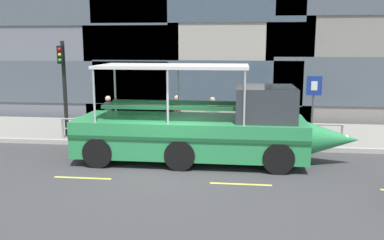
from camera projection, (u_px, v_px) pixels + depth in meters
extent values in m
plane|color=#3D3D3F|center=(166.00, 171.00, 13.26)|extent=(120.00, 120.00, 0.00)
cube|color=gray|center=(188.00, 132.00, 18.71)|extent=(32.00, 4.80, 0.18)
cube|color=#B2ADA3|center=(180.00, 145.00, 16.28)|extent=(32.00, 0.18, 0.18)
cube|color=#DBD64C|center=(83.00, 178.00, 12.59)|extent=(1.80, 0.12, 0.01)
cube|color=#DBD64C|center=(241.00, 184.00, 12.03)|extent=(1.80, 0.12, 0.01)
cube|color=#4C5660|center=(51.00, 82.00, 21.96)|extent=(12.63, 0.06, 2.23)
cube|color=#4C5660|center=(46.00, 3.00, 21.22)|extent=(12.63, 0.06, 2.23)
cube|color=#3D4C5B|center=(195.00, 83.00, 21.05)|extent=(10.80, 0.06, 2.28)
cube|color=#4C5660|center=(371.00, 82.00, 20.03)|extent=(9.33, 0.06, 2.41)
cylinder|color=gray|center=(197.00, 122.00, 16.37)|extent=(11.18, 0.07, 0.07)
cylinder|color=gray|center=(197.00, 132.00, 16.45)|extent=(11.18, 0.06, 0.06)
cylinder|color=gray|center=(63.00, 128.00, 17.10)|extent=(0.09, 0.09, 0.80)
cylinder|color=gray|center=(106.00, 129.00, 16.88)|extent=(0.09, 0.09, 0.80)
cylinder|color=gray|center=(151.00, 131.00, 16.66)|extent=(0.09, 0.09, 0.80)
cylinder|color=gray|center=(197.00, 132.00, 16.45)|extent=(0.09, 0.09, 0.80)
cylinder|color=gray|center=(244.00, 133.00, 16.23)|extent=(0.09, 0.09, 0.80)
cylinder|color=gray|center=(292.00, 134.00, 16.01)|extent=(0.09, 0.09, 0.80)
cylinder|color=gray|center=(342.00, 135.00, 15.80)|extent=(0.09, 0.09, 0.80)
cylinder|color=black|center=(65.00, 89.00, 17.15)|extent=(0.16, 0.16, 3.97)
cube|color=black|center=(61.00, 55.00, 16.70)|extent=(0.24, 0.20, 0.72)
sphere|color=red|center=(59.00, 49.00, 16.55)|extent=(0.14, 0.14, 0.14)
sphere|color=gold|center=(60.00, 55.00, 16.59)|extent=(0.14, 0.14, 0.14)
sphere|color=green|center=(60.00, 60.00, 16.63)|extent=(0.14, 0.14, 0.14)
cylinder|color=#4C4F54|center=(313.00, 109.00, 16.50)|extent=(0.08, 0.08, 2.57)
cube|color=navy|center=(314.00, 86.00, 16.28)|extent=(0.60, 0.04, 0.76)
cube|color=white|center=(314.00, 86.00, 16.26)|extent=(0.24, 0.01, 0.36)
cube|color=#2D9351|center=(190.00, 136.00, 14.34)|extent=(7.79, 2.58, 1.23)
cone|color=#2D9351|center=(332.00, 139.00, 13.78)|extent=(1.75, 1.17, 1.17)
cylinder|color=#2D9351|center=(83.00, 133.00, 14.79)|extent=(0.39, 1.17, 1.17)
cube|color=#19512C|center=(185.00, 140.00, 13.03)|extent=(7.79, 0.04, 0.12)
sphere|color=white|center=(346.00, 138.00, 13.72)|extent=(0.22, 0.22, 0.22)
cube|color=#33383D|center=(265.00, 103.00, 13.83)|extent=(1.95, 2.16, 1.12)
cube|color=silver|center=(173.00, 66.00, 13.97)|extent=(5.07, 2.37, 0.10)
cylinder|color=#B2B2B7|center=(244.00, 90.00, 14.97)|extent=(0.07, 0.07, 1.73)
cylinder|color=#B2B2B7|center=(245.00, 98.00, 12.75)|extent=(0.07, 0.07, 1.73)
cylinder|color=#B2B2B7|center=(178.00, 89.00, 15.25)|extent=(0.07, 0.07, 1.73)
cylinder|color=#B2B2B7|center=(168.00, 97.00, 13.03)|extent=(0.07, 0.07, 1.73)
cylinder|color=#B2B2B7|center=(115.00, 89.00, 15.53)|extent=(0.07, 0.07, 1.73)
cylinder|color=#B2B2B7|center=(94.00, 96.00, 13.31)|extent=(0.07, 0.07, 1.73)
cube|color=#19512C|center=(176.00, 102.00, 14.82)|extent=(4.66, 0.28, 0.12)
cube|color=#19512C|center=(171.00, 108.00, 13.61)|extent=(4.66, 0.28, 0.12)
cylinder|color=black|center=(273.00, 141.00, 15.23)|extent=(1.00, 0.28, 1.00)
cylinder|color=black|center=(278.00, 158.00, 12.91)|extent=(1.00, 0.28, 1.00)
cylinder|color=black|center=(189.00, 139.00, 15.59)|extent=(1.00, 0.28, 1.00)
cylinder|color=black|center=(180.00, 155.00, 13.28)|extent=(1.00, 0.28, 1.00)
cylinder|color=black|center=(119.00, 137.00, 15.91)|extent=(1.00, 0.28, 1.00)
cylinder|color=black|center=(98.00, 153.00, 13.59)|extent=(1.00, 0.28, 1.00)
cylinder|color=#1E2338|center=(288.00, 129.00, 16.86)|extent=(0.10, 0.10, 0.82)
cylinder|color=#1E2338|center=(290.00, 129.00, 16.98)|extent=(0.10, 0.10, 0.82)
cube|color=navy|center=(289.00, 112.00, 16.80)|extent=(0.33, 0.35, 0.58)
cylinder|color=navy|center=(287.00, 113.00, 16.65)|extent=(0.07, 0.07, 0.52)
cylinder|color=navy|center=(292.00, 112.00, 16.95)|extent=(0.07, 0.07, 0.52)
sphere|color=beige|center=(290.00, 102.00, 16.72)|extent=(0.23, 0.23, 0.23)
cylinder|color=black|center=(210.00, 127.00, 17.17)|extent=(0.11, 0.11, 0.85)
cylinder|color=black|center=(214.00, 128.00, 17.11)|extent=(0.11, 0.11, 0.85)
cube|color=#B7B2A8|center=(212.00, 110.00, 17.01)|extent=(0.36, 0.26, 0.60)
cylinder|color=#B7B2A8|center=(208.00, 111.00, 17.09)|extent=(0.07, 0.07, 0.54)
cylinder|color=#B7B2A8|center=(217.00, 111.00, 16.94)|extent=(0.07, 0.07, 0.54)
sphere|color=tan|center=(213.00, 100.00, 16.93)|extent=(0.23, 0.23, 0.23)
cylinder|color=#1E2338|center=(178.00, 126.00, 17.54)|extent=(0.11, 0.11, 0.86)
cylinder|color=#1E2338|center=(176.00, 126.00, 17.39)|extent=(0.11, 0.11, 0.86)
cube|color=maroon|center=(177.00, 109.00, 17.33)|extent=(0.28, 0.37, 0.61)
cylinder|color=maroon|center=(179.00, 109.00, 17.52)|extent=(0.08, 0.08, 0.55)
cylinder|color=maroon|center=(175.00, 110.00, 17.14)|extent=(0.08, 0.08, 0.55)
sphere|color=beige|center=(177.00, 98.00, 17.25)|extent=(0.24, 0.24, 0.24)
cylinder|color=#1E2338|center=(110.00, 125.00, 17.61)|extent=(0.11, 0.11, 0.85)
cylinder|color=#1E2338|center=(108.00, 126.00, 17.46)|extent=(0.11, 0.11, 0.85)
cube|color=#38383D|center=(108.00, 109.00, 17.40)|extent=(0.24, 0.35, 0.60)
cylinder|color=#38383D|center=(111.00, 109.00, 17.61)|extent=(0.07, 0.07, 0.54)
cylinder|color=#38383D|center=(106.00, 110.00, 17.21)|extent=(0.07, 0.07, 0.54)
sphere|color=beige|center=(108.00, 99.00, 17.33)|extent=(0.23, 0.23, 0.23)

